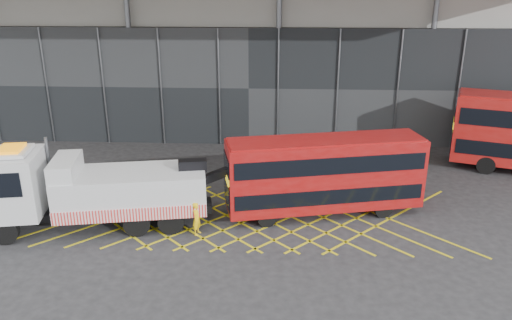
{
  "coord_description": "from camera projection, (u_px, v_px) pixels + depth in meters",
  "views": [
    {
      "loc": [
        4.2,
        -22.17,
        11.04
      ],
      "look_at": [
        3.0,
        1.5,
        2.4
      ],
      "focal_mm": 35.0,
      "sensor_mm": 36.0,
      "label": 1
    }
  ],
  "objects": [
    {
      "name": "bus_towed",
      "position": [
        324.0,
        173.0,
        24.24
      ],
      "size": [
        9.8,
        4.23,
        3.89
      ],
      "rotation": [
        0.0,
        0.0,
        0.22
      ],
      "color": "maroon",
      "rests_on": "ground_plane"
    },
    {
      "name": "construction_building",
      "position": [
        253.0,
        7.0,
        38.88
      ],
      "size": [
        55.0,
        23.97,
        18.0
      ],
      "color": "gray",
      "rests_on": "ground_plane"
    },
    {
      "name": "road_markings",
      "position": [
        242.0,
        216.0,
        24.67
      ],
      "size": [
        21.56,
        7.16,
        0.01
      ],
      "color": "yellow",
      "rests_on": "ground_plane"
    },
    {
      "name": "ground_plane",
      "position": [
        194.0,
        215.0,
        24.79
      ],
      "size": [
        120.0,
        120.0,
        0.0
      ],
      "primitive_type": "plane",
      "color": "#242426"
    },
    {
      "name": "worker",
      "position": [
        197.0,
        219.0,
        22.65
      ],
      "size": [
        0.51,
        0.65,
        1.56
      ],
      "primitive_type": "imported",
      "rotation": [
        0.0,
        0.0,
        1.3
      ],
      "color": "yellow",
      "rests_on": "ground_plane"
    },
    {
      "name": "recovery_truck",
      "position": [
        88.0,
        189.0,
        22.94
      ],
      "size": [
        11.99,
        4.58,
        4.16
      ],
      "rotation": [
        0.0,
        0.0,
        0.18
      ],
      "color": "black",
      "rests_on": "ground_plane"
    }
  ]
}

